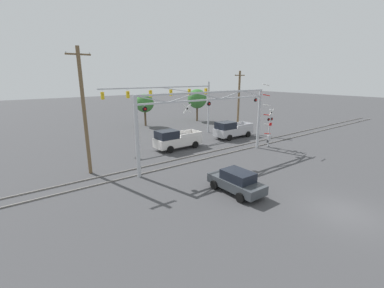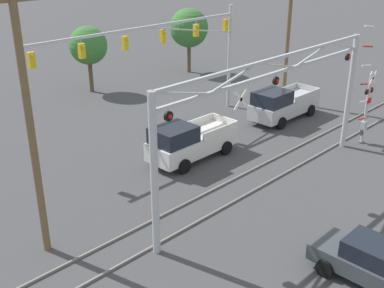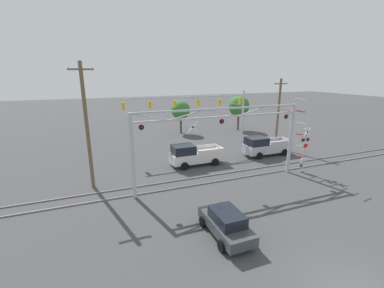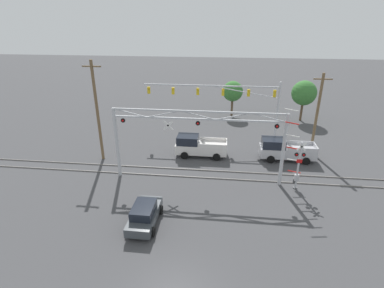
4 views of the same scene
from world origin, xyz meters
TOP-DOWN VIEW (x-y plane):
  - rail_track_near at (0.00, 12.65)m, footprint 80.00×0.08m
  - rail_track_far at (0.00, 14.09)m, footprint 80.00×0.08m
  - crossing_gantry at (-0.01, 12.37)m, footprint 14.62×0.31m
  - crossing_signal_mast at (8.28, 11.81)m, footprint 2.12×0.35m
  - traffic_signal_span at (3.30, 21.81)m, footprint 15.10×0.39m
  - pickup_truck_lead at (-0.40, 17.39)m, footprint 5.28×2.22m
  - pickup_truck_following at (8.32, 17.48)m, footprint 5.48×2.22m
  - sedan_waiting at (-3.07, 5.74)m, footprint 1.96×4.11m
  - utility_pole_left at (-10.05, 15.50)m, footprint 1.80×0.28m
  - utility_pole_right at (11.55, 19.56)m, footprint 1.80×0.28m
  - background_tree_beyond_span at (3.16, 31.73)m, footprint 2.89×2.89m
  - background_tree_far_left_verge at (12.75, 30.55)m, footprint 3.36×3.36m

SIDE VIEW (x-z plane):
  - rail_track_near at x=0.00m, z-range 0.00..0.10m
  - rail_track_far at x=0.00m, z-range 0.00..0.10m
  - sedan_waiting at x=-3.07m, z-range 0.01..1.60m
  - pickup_truck_lead at x=-0.40m, z-range -0.03..2.17m
  - pickup_truck_following at x=8.32m, z-range -0.03..2.17m
  - crossing_signal_mast at x=8.28m, z-range -1.18..5.84m
  - background_tree_beyond_span at x=3.16m, z-range 1.07..6.14m
  - background_tree_far_left_verge at x=12.75m, z-range 1.10..6.69m
  - crossing_gantry at x=-0.01m, z-range 1.08..7.51m
  - utility_pole_right at x=11.55m, z-range 0.14..8.61m
  - utility_pole_left at x=-10.05m, z-range 0.15..10.07m
  - traffic_signal_span at x=3.30m, z-range 1.64..8.70m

